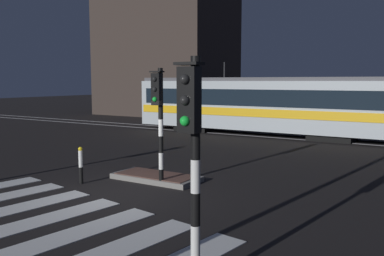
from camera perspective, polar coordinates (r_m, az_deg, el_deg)
ground_plane at (r=11.49m, az=-10.47°, el=-8.99°), size 120.00×120.00×0.00m
rail_near at (r=22.61m, az=11.88°, el=-1.34°), size 80.00×0.12×0.03m
rail_far at (r=23.95m, az=13.03°, el=-0.93°), size 80.00×0.12×0.03m
crosswalk_zebra at (r=9.64m, az=-22.22°, el=-12.37°), size 8.80×5.87×0.02m
traffic_island at (r=12.89m, az=-4.96°, el=-6.79°), size 2.74×1.21×0.18m
traffic_light_corner_near_right at (r=5.75m, az=0.03°, el=-1.59°), size 0.36×0.42×3.40m
traffic_light_median_centre at (r=11.79m, az=-4.61°, el=2.64°), size 0.36×0.42×3.42m
tram at (r=23.61m, az=9.27°, el=3.26°), size 14.98×2.58×4.15m
bollard_island_edge at (r=12.74m, az=-15.14°, el=-4.99°), size 0.12×0.12×1.11m
building_backdrop at (r=38.42m, az=-3.52°, el=10.16°), size 11.24×8.00×11.00m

